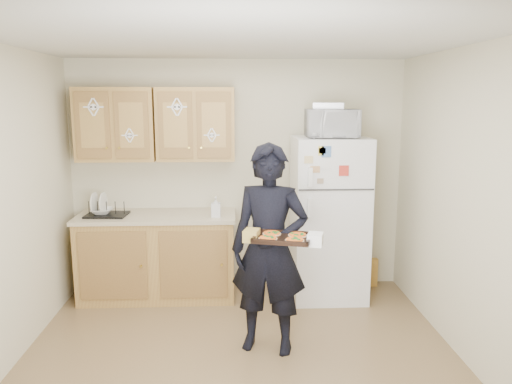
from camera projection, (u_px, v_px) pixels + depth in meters
floor at (241, 367)px, 3.94m from camera, size 3.60×3.60×0.00m
ceiling at (239, 39)px, 3.48m from camera, size 3.60×3.60×0.00m
wall_back at (238, 176)px, 5.48m from camera, size 3.60×0.04×2.50m
wall_front at (246, 317)px, 1.95m from camera, size 3.60×0.04×2.50m
wall_right at (476, 210)px, 3.79m from camera, size 0.04×3.60×2.50m
refrigerator at (329, 218)px, 5.23m from camera, size 0.75×0.70×1.70m
base_cabinet at (158, 258)px, 5.28m from camera, size 1.60×0.60×0.86m
countertop at (157, 216)px, 5.20m from camera, size 1.64×0.64×0.04m
upper_cab_left at (116, 124)px, 5.14m from camera, size 0.80×0.33×0.75m
upper_cab_right at (196, 124)px, 5.17m from camera, size 0.80×0.33×0.75m
cereal_box at (368, 272)px, 5.62m from camera, size 0.20×0.07×0.32m
person at (269, 249)px, 4.08m from camera, size 0.72×0.57×1.74m
baking_tray at (283, 239)px, 3.77m from camera, size 0.50×0.42×0.04m
pizza_front_left at (268, 238)px, 3.72m from camera, size 0.14×0.14×0.02m
pizza_front_right at (295, 240)px, 3.68m from camera, size 0.14×0.14×0.02m
pizza_back_left at (272, 233)px, 3.86m from camera, size 0.14×0.14×0.02m
pizza_back_right at (297, 235)px, 3.81m from camera, size 0.14×0.14×0.02m
microwave at (332, 123)px, 5.00m from camera, size 0.52×0.36×0.28m
foil_pan at (328, 106)px, 5.00m from camera, size 0.34×0.26×0.06m
dish_rack at (107, 208)px, 5.12m from camera, size 0.43×0.33×0.16m
bowl at (102, 211)px, 5.12m from camera, size 0.25×0.25×0.06m
soap_bottle at (216, 207)px, 5.07m from camera, size 0.09×0.10×0.21m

